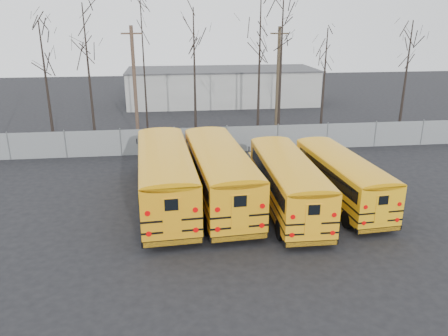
{
  "coord_description": "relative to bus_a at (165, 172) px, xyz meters",
  "views": [
    {
      "loc": [
        -4.2,
        -20.14,
        9.91
      ],
      "look_at": [
        -1.26,
        3.63,
        1.6
      ],
      "focal_mm": 35.0,
      "sensor_mm": 36.0,
      "label": 1
    }
  ],
  "objects": [
    {
      "name": "bus_a",
      "position": [
        0.0,
        0.0,
        0.0
      ],
      "size": [
        3.45,
        12.09,
        3.35
      ],
      "rotation": [
        0.0,
        0.0,
        0.06
      ],
      "color": "black",
      "rests_on": "ground"
    },
    {
      "name": "tree_7",
      "position": [
        14.1,
        15.22,
        2.55
      ],
      "size": [
        0.26,
        0.26,
        9.02
      ],
      "primitive_type": "cone",
      "color": "black",
      "rests_on": "ground"
    },
    {
      "name": "tree_6",
      "position": [
        10.1,
        15.23,
        4.09
      ],
      "size": [
        0.26,
        0.26,
        12.1
      ],
      "primitive_type": "cone",
      "color": "black",
      "rests_on": "ground"
    },
    {
      "name": "utility_pole_right",
      "position": [
        10.27,
        16.83,
        2.73
      ],
      "size": [
        1.61,
        0.51,
        9.13
      ],
      "rotation": [
        0.0,
        0.0,
        -0.24
      ],
      "color": "#463928",
      "rests_on": "ground"
    },
    {
      "name": "ground",
      "position": [
        4.65,
        -2.39,
        -1.96
      ],
      "size": [
        120.0,
        120.0,
        0.0
      ],
      "primitive_type": "plane",
      "color": "black",
      "rests_on": "ground"
    },
    {
      "name": "distant_building",
      "position": [
        6.65,
        29.61,
        0.04
      ],
      "size": [
        22.0,
        8.0,
        4.0
      ],
      "primitive_type": "cube",
      "color": "#B0B0AB",
      "rests_on": "ground"
    },
    {
      "name": "tree_2",
      "position": [
        -5.72,
        12.79,
        3.5
      ],
      "size": [
        0.26,
        0.26,
        10.93
      ],
      "primitive_type": "cone",
      "color": "black",
      "rests_on": "ground"
    },
    {
      "name": "bus_d",
      "position": [
        9.67,
        -0.7,
        -0.32
      ],
      "size": [
        3.02,
        10.12,
        2.79
      ],
      "rotation": [
        0.0,
        0.0,
        0.07
      ],
      "color": "black",
      "rests_on": "ground"
    },
    {
      "name": "tree_5",
      "position": [
        7.71,
        12.83,
        3.75
      ],
      "size": [
        0.26,
        0.26,
        11.42
      ],
      "primitive_type": "cone",
      "color": "black",
      "rests_on": "ground"
    },
    {
      "name": "tree_3",
      "position": [
        -1.62,
        15.35,
        4.34
      ],
      "size": [
        0.26,
        0.26,
        12.61
      ],
      "primitive_type": "cone",
      "color": "black",
      "rests_on": "ground"
    },
    {
      "name": "bus_b",
      "position": [
        2.96,
        0.02,
        -0.02
      ],
      "size": [
        3.49,
        11.95,
        3.3
      ],
      "rotation": [
        0.0,
        0.0,
        0.07
      ],
      "color": "black",
      "rests_on": "ground"
    },
    {
      "name": "tree_4",
      "position": [
        2.58,
        14.76,
        3.37
      ],
      "size": [
        0.26,
        0.26,
        10.67
      ],
      "primitive_type": "cone",
      "color": "black",
      "rests_on": "ground"
    },
    {
      "name": "fence",
      "position": [
        4.65,
        9.61,
        -0.96
      ],
      "size": [
        40.0,
        0.04,
        2.0
      ],
      "primitive_type": "cube",
      "color": "gray",
      "rests_on": "ground"
    },
    {
      "name": "bus_c",
      "position": [
        6.45,
        -1.28,
        -0.21
      ],
      "size": [
        2.58,
        10.74,
        3.0
      ],
      "rotation": [
        0.0,
        0.0,
        -0.01
      ],
      "color": "black",
      "rests_on": "ground"
    },
    {
      "name": "utility_pole_left",
      "position": [
        -2.38,
        14.07,
        2.81
      ],
      "size": [
        1.65,
        0.29,
        9.29
      ],
      "rotation": [
        0.0,
        0.0,
        0.01
      ],
      "color": "#4F3A2C",
      "rests_on": "ground"
    },
    {
      "name": "tree_8",
      "position": [
        21.84,
        15.36,
        2.86
      ],
      "size": [
        0.26,
        0.26,
        9.65
      ],
      "primitive_type": "cone",
      "color": "black",
      "rests_on": "ground"
    },
    {
      "name": "tree_1",
      "position": [
        -8.76,
        12.0,
        2.87
      ],
      "size": [
        0.26,
        0.26,
        9.66
      ],
      "primitive_type": "cone",
      "color": "black",
      "rests_on": "ground"
    }
  ]
}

